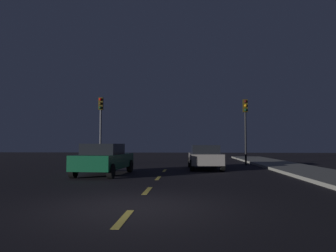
{
  "coord_description": "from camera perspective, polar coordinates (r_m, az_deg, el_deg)",
  "views": [
    {
      "loc": [
        1.28,
        -7.57,
        1.49
      ],
      "look_at": [
        0.02,
        13.11,
        2.66
      ],
      "focal_mm": 34.04,
      "sensor_mm": 36.0,
      "label": 1
    }
  ],
  "objects": [
    {
      "name": "ground_plane",
      "position": [
        14.7,
        -1.54,
        -9.04
      ],
      "size": [
        80.0,
        80.0,
        0.0
      ],
      "primitive_type": "plane",
      "color": "black"
    },
    {
      "name": "sidewalk_curb_right",
      "position": [
        15.91,
        26.77,
        -7.98
      ],
      "size": [
        3.0,
        40.0,
        0.15
      ],
      "primitive_type": "cube",
      "color": "gray",
      "rests_on": "ground_plane"
    },
    {
      "name": "lane_stripe_nearest",
      "position": [
        6.67,
        -7.96,
        -16.09
      ],
      "size": [
        0.16,
        1.6,
        0.01
      ],
      "primitive_type": "cube",
      "color": "#EACC4C",
      "rests_on": "ground_plane"
    },
    {
      "name": "lane_stripe_second",
      "position": [
        10.36,
        -3.71,
        -11.47
      ],
      "size": [
        0.16,
        1.6,
        0.01
      ],
      "primitive_type": "cube",
      "color": "#EACC4C",
      "rests_on": "ground_plane"
    },
    {
      "name": "lane_stripe_third",
      "position": [
        14.11,
        -1.76,
        -9.27
      ],
      "size": [
        0.16,
        1.6,
        0.01
      ],
      "primitive_type": "cube",
      "color": "#EACC4C",
      "rests_on": "ground_plane"
    },
    {
      "name": "lane_stripe_fourth",
      "position": [
        17.88,
        -0.64,
        -7.99
      ],
      "size": [
        0.16,
        1.6,
        0.01
      ],
      "primitive_type": "cube",
      "color": "#EACC4C",
      "rests_on": "ground_plane"
    },
    {
      "name": "traffic_signal_left",
      "position": [
        23.51,
        -11.97,
        1.51
      ],
      "size": [
        0.32,
        0.38,
        4.85
      ],
      "color": "#4C4C51",
      "rests_on": "ground_plane"
    },
    {
      "name": "traffic_signal_right",
      "position": [
        23.02,
        13.68,
        1.26
      ],
      "size": [
        0.32,
        0.38,
        4.62
      ],
      "color": "black",
      "rests_on": "ground_plane"
    },
    {
      "name": "car_stopped_ahead",
      "position": [
        19.0,
        6.61,
        -5.49
      ],
      "size": [
        1.98,
        4.22,
        1.42
      ],
      "color": "gray",
      "rests_on": "ground_plane"
    },
    {
      "name": "car_adjacent_lane",
      "position": [
        15.72,
        -11.36,
        -5.79
      ],
      "size": [
        2.17,
        4.52,
        1.5
      ],
      "color": "#0F4C2D",
      "rests_on": "ground_plane"
    }
  ]
}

